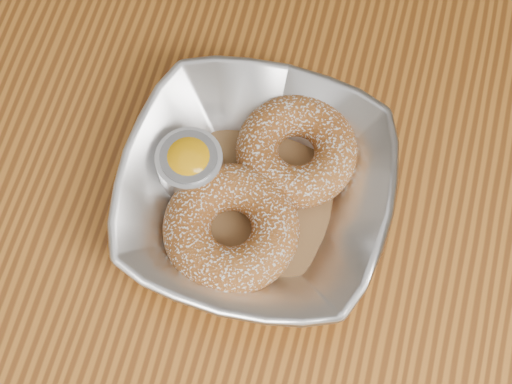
% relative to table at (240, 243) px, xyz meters
% --- Properties ---
extents(ground_plane, '(4.00, 4.00, 0.00)m').
position_rel_table_xyz_m(ground_plane, '(0.00, 0.00, -0.65)').
color(ground_plane, '#565659').
rests_on(ground_plane, ground).
extents(table, '(1.20, 0.80, 0.75)m').
position_rel_table_xyz_m(table, '(0.00, 0.00, 0.00)').
color(table, brown).
rests_on(table, ground_plane).
extents(serving_bowl, '(0.22, 0.22, 0.05)m').
position_rel_table_xyz_m(serving_bowl, '(0.01, 0.01, 0.13)').
color(serving_bowl, silver).
rests_on(serving_bowl, table).
extents(parchment, '(0.20, 0.20, 0.00)m').
position_rel_table_xyz_m(parchment, '(0.01, 0.01, 0.11)').
color(parchment, olive).
rests_on(parchment, table).
extents(donut_back, '(0.13, 0.13, 0.04)m').
position_rel_table_xyz_m(donut_back, '(0.04, 0.05, 0.13)').
color(donut_back, '#924F1D').
rests_on(donut_back, parchment).
extents(donut_front, '(0.12, 0.12, 0.04)m').
position_rel_table_xyz_m(donut_front, '(0.00, -0.03, 0.13)').
color(donut_front, '#924F1D').
rests_on(donut_front, parchment).
extents(ramekin, '(0.05, 0.05, 0.05)m').
position_rel_table_xyz_m(ramekin, '(-0.04, 0.01, 0.13)').
color(ramekin, silver).
rests_on(ramekin, table).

